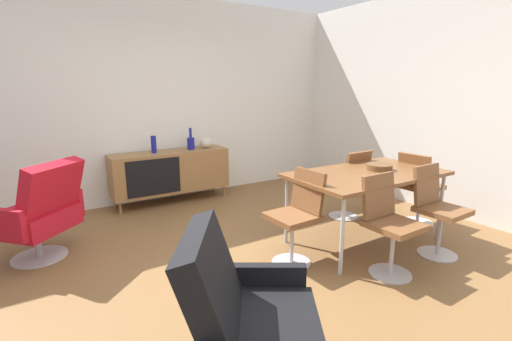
{
  "coord_description": "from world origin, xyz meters",
  "views": [
    {
      "loc": [
        -1.23,
        -2.45,
        1.58
      ],
      "look_at": [
        0.55,
        0.37,
        0.8
      ],
      "focal_mm": 25.12,
      "sensor_mm": 36.0,
      "label": 1
    }
  ],
  "objects": [
    {
      "name": "dining_chair_front_right",
      "position": [
        1.95,
        -0.62,
        0.47
      ],
      "size": [
        0.41,
        0.44,
        0.86
      ],
      "color": "brown",
      "rests_on": "ground_plane"
    },
    {
      "name": "dining_chair_front_left",
      "position": [
        1.26,
        -0.62,
        0.47
      ],
      "size": [
        0.41,
        0.43,
        0.86
      ],
      "color": "brown",
      "rests_on": "ground_plane"
    },
    {
      "name": "armchair_black_shell",
      "position": [
        -0.45,
        -1.14,
        0.47
      ],
      "size": [
        0.88,
        0.89,
        0.95
      ],
      "color": "black",
      "rests_on": "ground_plane"
    },
    {
      "name": "sideboard",
      "position": [
        0.34,
        2.3,
        0.44
      ],
      "size": [
        1.6,
        0.45,
        0.72
      ],
      "color": "olive",
      "rests_on": "ground_plane"
    },
    {
      "name": "wall_back",
      "position": [
        0.0,
        2.6,
        1.4
      ],
      "size": [
        6.8,
        0.12,
        2.8
      ],
      "primitive_type": "cube",
      "color": "white",
      "rests_on": "ground_plane"
    },
    {
      "name": "vase_sculptural_dark",
      "position": [
        0.13,
        2.3,
        0.84
      ],
      "size": [
        0.07,
        0.07,
        0.23
      ],
      "color": "navy",
      "rests_on": "sideboard"
    },
    {
      "name": "ground_plane",
      "position": [
        0.0,
        0.0,
        0.0
      ],
      "size": [
        8.32,
        8.32,
        0.0
      ],
      "primitive_type": "plane",
      "color": "brown"
    },
    {
      "name": "wooden_bowl_on_table",
      "position": [
        1.8,
        -0.05,
        0.77
      ],
      "size": [
        0.26,
        0.26,
        0.06
      ],
      "primitive_type": "cylinder",
      "color": "brown",
      "rests_on": "dining_table"
    },
    {
      "name": "vase_ceramic_small",
      "position": [
        0.89,
        2.3,
        0.8
      ],
      "size": [
        0.18,
        0.18,
        0.15
      ],
      "color": "beige",
      "rests_on": "sideboard"
    },
    {
      "name": "dining_table",
      "position": [
        1.61,
        -0.06,
        0.7
      ],
      "size": [
        1.6,
        0.9,
        0.74
      ],
      "color": "brown",
      "rests_on": "ground_plane"
    },
    {
      "name": "vase_cobalt",
      "position": [
        0.66,
        2.3,
        0.82
      ],
      "size": [
        0.1,
        0.1,
        0.3
      ],
      "color": "navy",
      "rests_on": "sideboard"
    },
    {
      "name": "dining_chair_far_end",
      "position": [
        2.5,
        -0.07,
        0.47
      ],
      "size": [
        0.44,
        0.42,
        0.86
      ],
      "color": "brown",
      "rests_on": "ground_plane"
    },
    {
      "name": "wall_right",
      "position": [
        3.2,
        0.0,
        1.4
      ],
      "size": [
        0.12,
        5.6,
        2.8
      ],
      "primitive_type": "cube",
      "color": "white",
      "rests_on": "ground_plane"
    },
    {
      "name": "dining_chair_near_window",
      "position": [
        0.72,
        -0.06,
        0.47
      ],
      "size": [
        0.44,
        0.42,
        0.86
      ],
      "color": "brown",
      "rests_on": "ground_plane"
    },
    {
      "name": "dining_chair_back_right",
      "position": [
        1.96,
        0.5,
        0.47
      ],
      "size": [
        0.4,
        0.43,
        0.86
      ],
      "color": "brown",
      "rests_on": "ground_plane"
    },
    {
      "name": "lounge_chair_red",
      "position": [
        -1.26,
        1.25,
        0.47
      ],
      "size": [
        0.91,
        0.91,
        0.95
      ],
      "color": "red",
      "rests_on": "ground_plane"
    }
  ]
}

